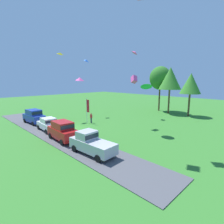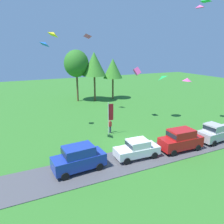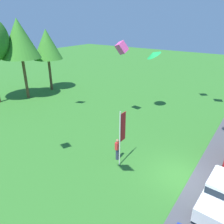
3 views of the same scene
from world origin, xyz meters
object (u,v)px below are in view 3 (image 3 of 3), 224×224
at_px(tree_far_right, 19,39).
at_px(kite_box_high_right, 122,48).
at_px(person_beside_suv, 117,149).
at_px(flag_banner, 122,131).
at_px(car_sedan_near_entrance, 224,193).
at_px(tree_far_left, 47,45).
at_px(kite_delta_low_drifter, 153,54).

relative_size(tree_far_right, kite_box_high_right, 9.98).
relative_size(person_beside_suv, flag_banner, 0.41).
height_order(car_sedan_near_entrance, person_beside_suv, car_sedan_near_entrance).
distance_m(person_beside_suv, flag_banner, 1.86).
bearing_deg(tree_far_left, tree_far_right, -176.17).
height_order(car_sedan_near_entrance, flag_banner, flag_banner).
xyz_separation_m(car_sedan_near_entrance, kite_delta_low_drifter, (9.90, 9.28, 5.39)).
xyz_separation_m(car_sedan_near_entrance, tree_far_left, (9.38, 25.03, 5.39)).
relative_size(tree_far_left, flag_banner, 2.03).
distance_m(tree_far_left, kite_box_high_right, 14.43).
bearing_deg(person_beside_suv, kite_box_high_right, 31.23).
bearing_deg(flag_banner, person_beside_suv, 64.14).
relative_size(car_sedan_near_entrance, tree_far_right, 0.46).
relative_size(person_beside_suv, kite_delta_low_drifter, 1.12).
relative_size(car_sedan_near_entrance, tree_far_left, 0.53).
xyz_separation_m(car_sedan_near_entrance, flag_banner, (0.21, 6.72, 1.60)).
xyz_separation_m(person_beside_suv, kite_box_high_right, (6.06, 3.68, 6.38)).
xyz_separation_m(car_sedan_near_entrance, person_beside_suv, (0.46, 7.24, -0.16)).
height_order(person_beside_suv, flag_banner, flag_banner).
xyz_separation_m(tree_far_left, flag_banner, (-9.17, -18.31, -3.79)).
relative_size(tree_far_right, flag_banner, 2.35).
distance_m(tree_far_right, tree_far_left, 4.37).
bearing_deg(car_sedan_near_entrance, tree_far_right, 78.24).
xyz_separation_m(kite_box_high_right, kite_delta_low_drifter, (3.37, -1.63, -0.83)).
bearing_deg(flag_banner, tree_far_left, 63.41).
bearing_deg(kite_box_high_right, tree_far_right, 95.67).
bearing_deg(person_beside_suv, flag_banner, -115.86).
height_order(person_beside_suv, kite_delta_low_drifter, kite_delta_low_drifter).
height_order(tree_far_left, kite_delta_low_drifter, tree_far_left).
xyz_separation_m(tree_far_right, tree_far_left, (4.23, 0.28, -1.04)).
distance_m(car_sedan_near_entrance, kite_box_high_right, 14.15).
bearing_deg(tree_far_right, kite_box_high_right, -84.33).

